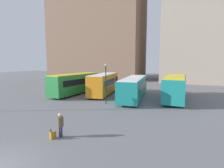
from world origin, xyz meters
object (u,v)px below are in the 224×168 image
at_px(bus_1, 104,83).
at_px(suitcase, 53,135).
at_px(bus_0, 76,83).
at_px(bus_2, 134,87).
at_px(lamp_post_1, 106,80).
at_px(traveler, 60,123).
at_px(bus_3, 175,87).

xyz_separation_m(bus_1, suitcase, (3.57, -16.27, -1.54)).
xyz_separation_m(bus_0, bus_2, (9.72, 0.12, -0.15)).
bearing_deg(lamp_post_1, suitcase, -85.83).
relative_size(traveler, suitcase, 2.38).
distance_m(suitcase, lamp_post_1, 11.05).
height_order(bus_0, bus_1, bus_1).
bearing_deg(traveler, bus_0, 41.90).
height_order(bus_3, suitcase, bus_3).
height_order(bus_1, traveler, bus_1).
bearing_deg(suitcase, bus_3, -11.49).
bearing_deg(lamp_post_1, bus_3, 36.01).
xyz_separation_m(bus_1, bus_3, (10.73, 0.18, -0.02)).
xyz_separation_m(bus_3, suitcase, (-7.16, -16.46, -1.52)).
distance_m(bus_0, lamp_post_1, 8.51).
relative_size(bus_1, traveler, 5.62).
bearing_deg(traveler, bus_3, -10.98).
height_order(bus_2, traveler, bus_2).
bearing_deg(lamp_post_1, bus_1, 116.56).
bearing_deg(lamp_post_1, bus_2, 60.76).
bearing_deg(bus_1, bus_3, -96.70).
bearing_deg(bus_1, bus_2, -110.37).
bearing_deg(bus_0, bus_3, -79.74).
relative_size(bus_0, bus_3, 1.00).
height_order(bus_1, bus_3, bus_1).
xyz_separation_m(bus_3, traveler, (-6.82, -16.07, -0.76)).
bearing_deg(lamp_post_1, traveler, -83.81).
height_order(bus_0, suitcase, bus_0).
height_order(bus_0, lamp_post_1, lamp_post_1).
distance_m(bus_2, lamp_post_1, 5.21).
bearing_deg(suitcase, bus_0, 40.25).
relative_size(bus_0, suitcase, 14.65).
distance_m(bus_1, bus_2, 5.39).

